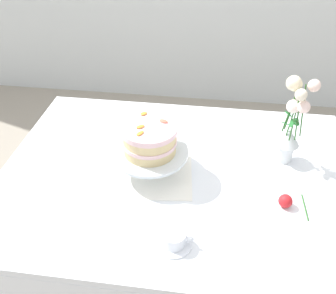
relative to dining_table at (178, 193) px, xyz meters
name	(u,v)px	position (x,y,z in m)	size (l,w,h in m)	color
ground_plane	(177,277)	(0.00, 0.03, -0.65)	(12.00, 12.00, 0.00)	#9E9384
dining_table	(178,193)	(0.00, 0.00, 0.00)	(1.40, 1.00, 0.74)	white
linen_napkin	(151,170)	(-0.11, 0.02, 0.09)	(0.32, 0.32, 0.00)	white
cake_stand	(150,154)	(-0.11, 0.02, 0.17)	(0.29, 0.29, 0.10)	silver
layer_cake	(149,139)	(-0.11, 0.02, 0.25)	(0.21, 0.21, 0.12)	beige
flower_vase	(292,121)	(0.41, 0.16, 0.28)	(0.11, 0.12, 0.37)	silver
teacup	(174,239)	(0.02, -0.32, 0.11)	(0.12, 0.12, 0.05)	white
fallen_rose	(286,201)	(0.39, -0.10, 0.11)	(0.10, 0.12, 0.05)	#2D6028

